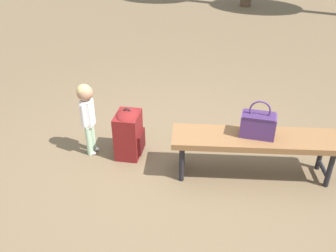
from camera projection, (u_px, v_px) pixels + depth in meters
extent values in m
plane|color=brown|center=(169.00, 167.00, 3.75)|extent=(40.00, 40.00, 0.00)
cube|color=brown|center=(256.00, 139.00, 3.44)|extent=(1.63, 0.53, 0.06)
cylinder|color=black|center=(182.00, 164.00, 3.47)|extent=(0.05, 0.05, 0.39)
cylinder|color=black|center=(183.00, 148.00, 3.71)|extent=(0.05, 0.05, 0.39)
cylinder|color=black|center=(330.00, 170.00, 3.39)|extent=(0.05, 0.05, 0.39)
cylinder|color=black|center=(321.00, 153.00, 3.63)|extent=(0.05, 0.05, 0.39)
cylinder|color=black|center=(182.00, 163.00, 3.64)|extent=(0.06, 0.28, 0.04)
cylinder|color=black|center=(323.00, 169.00, 3.56)|extent=(0.06, 0.28, 0.04)
cube|color=#4C2D66|center=(258.00, 125.00, 3.38)|extent=(0.34, 0.22, 0.22)
cube|color=#39224C|center=(259.00, 116.00, 3.33)|extent=(0.31, 0.22, 0.02)
torus|color=#4C2D66|center=(260.00, 110.00, 3.30)|extent=(0.20, 0.04, 0.20)
cylinder|color=#B2D8B2|center=(92.00, 137.00, 3.94)|extent=(0.07, 0.07, 0.34)
cylinder|color=#B2D8B2|center=(89.00, 141.00, 3.87)|extent=(0.07, 0.07, 0.34)
ellipsoid|color=white|center=(95.00, 149.00, 4.01)|extent=(0.09, 0.06, 0.04)
ellipsoid|color=white|center=(92.00, 153.00, 3.94)|extent=(0.09, 0.06, 0.04)
cube|color=white|center=(87.00, 113.00, 3.74)|extent=(0.12, 0.14, 0.30)
cylinder|color=white|center=(91.00, 108.00, 3.80)|extent=(0.05, 0.05, 0.25)
cylinder|color=white|center=(84.00, 116.00, 3.66)|extent=(0.05, 0.05, 0.25)
sphere|color=#A57A5B|center=(85.00, 93.00, 3.62)|extent=(0.16, 0.16, 0.16)
sphere|color=tan|center=(84.00, 91.00, 3.62)|extent=(0.15, 0.15, 0.15)
cube|color=maroon|center=(128.00, 135.00, 3.84)|extent=(0.25, 0.34, 0.49)
ellipsoid|color=maroon|center=(127.00, 115.00, 3.72)|extent=(0.24, 0.32, 0.11)
cube|color=#4A1010|center=(141.00, 142.00, 3.86)|extent=(0.04, 0.23, 0.22)
cube|color=#4A1010|center=(118.00, 130.00, 3.92)|extent=(0.02, 0.06, 0.42)
cube|color=#4A1010|center=(114.00, 137.00, 3.79)|extent=(0.02, 0.06, 0.42)
torus|color=black|center=(127.00, 112.00, 3.70)|extent=(0.08, 0.01, 0.08)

